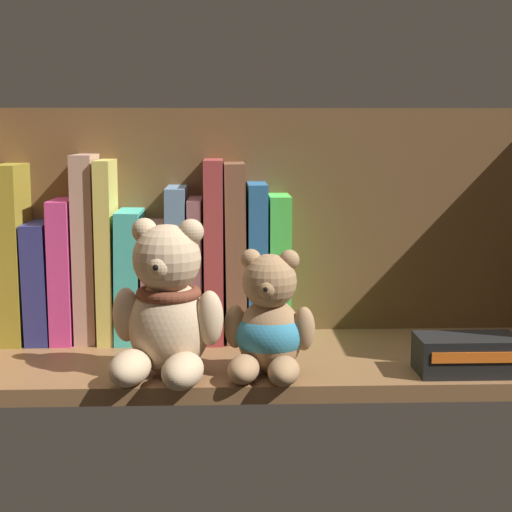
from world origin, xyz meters
TOP-DOWN VIEW (x-y plane):
  - shelf_board at (0.00, 0.00)cm, footprint 74.80×26.15cm
  - shelf_back_panel at (0.00, 13.67)cm, footprint 77.20×1.20cm
  - book_0 at (-34.32, 10.45)cm, footprint 3.17×13.03cm
  - book_1 at (-30.93, 10.45)cm, footprint 3.20×12.63cm
  - book_2 at (-27.76, 10.45)cm, footprint 2.75×12.49cm
  - book_3 at (-24.71, 10.45)cm, footprint 2.74×11.37cm
  - book_4 at (-22.00, 10.45)cm, footprint 2.06×12.55cm
  - book_5 at (-19.11, 10.45)cm, footprint 3.46×12.96cm
  - book_6 at (-15.82, 10.45)cm, footprint 2.84×13.22cm
  - book_7 at (-12.82, 10.45)cm, footprint 2.72×14.07cm
  - book_8 at (-10.33, 10.45)cm, footprint 1.83×13.03cm
  - book_9 at (-7.87, 10.45)cm, footprint 2.47×13.45cm
  - book_10 at (-5.00, 10.45)cm, footprint 2.91×12.50cm
  - book_11 at (-2.12, 10.45)cm, footprint 2.50×12.48cm
  - book_12 at (0.84, 10.45)cm, footprint 2.80×10.91cm
  - teddy_bear_larger at (-13.06, -8.33)cm, footprint 13.60×14.05cm
  - teddy_bear_smaller at (-1.39, -8.34)cm, footprint 10.74×11.48cm
  - small_product_box at (21.48, -8.65)cm, footprint 11.60×6.50cm

SIDE VIEW (x-z plane):
  - shelf_board at x=0.00cm, z-range 0.00..2.00cm
  - small_product_box at x=21.48cm, z-range 2.00..6.35cm
  - teddy_bear_smaller at x=-1.39cm, z-range 0.45..14.93cm
  - teddy_bear_larger at x=-13.06cm, z-range 0.68..18.70cm
  - book_1 at x=-30.93cm, z-range 1.98..17.83cm
  - book_6 at x=-15.82cm, z-range 2.00..17.83cm
  - book_5 at x=-19.11cm, z-range 1.97..19.39cm
  - book_2 at x=-27.76cm, z-range 2.00..20.83cm
  - book_8 at x=-10.33cm, z-range 2.00..20.93cm
  - book_12 at x=0.84cm, z-range 2.00..21.30cm
  - book_7 at x=-12.82cm, z-range 1.99..22.48cm
  - book_11 at x=-2.12cm, z-range 2.00..22.90cm
  - book_0 at x=-34.32cm, z-range 2.00..25.45cm
  - book_10 at x=-5.00cm, z-range 1.99..25.58cm
  - book_4 at x=-22.00cm, z-range 2.00..25.99cm
  - book_9 at x=-7.87cm, z-range 2.00..26.03cm
  - book_3 at x=-24.71cm, z-range 2.00..26.69cm
  - shelf_back_panel at x=0.00cm, z-range 0.00..32.79cm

